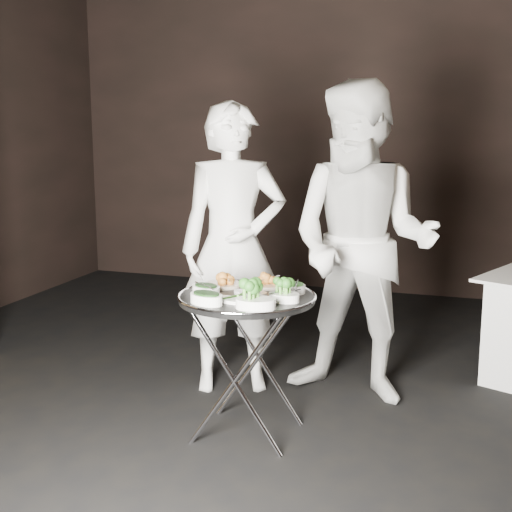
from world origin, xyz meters
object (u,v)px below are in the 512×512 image
(serving_tray, at_px, (247,297))
(waiter_left, at_px, (233,248))
(waiter_right, at_px, (362,244))
(tray_stand, at_px, (247,359))

(serving_tray, relative_size, waiter_left, 0.41)
(serving_tray, relative_size, waiter_right, 0.38)
(serving_tray, xyz_separation_m, waiter_right, (0.47, 0.71, 0.19))
(waiter_right, bearing_deg, serving_tray, -115.42)
(waiter_left, relative_size, waiter_right, 0.94)
(waiter_right, bearing_deg, tray_stand, -115.42)
(tray_stand, relative_size, serving_tray, 1.04)
(tray_stand, distance_m, waiter_right, 1.00)
(serving_tray, distance_m, waiter_left, 0.72)
(serving_tray, distance_m, waiter_right, 0.87)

